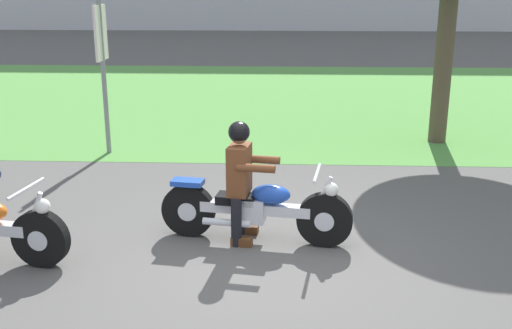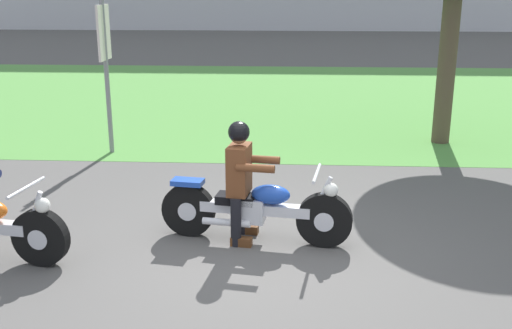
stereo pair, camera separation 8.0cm
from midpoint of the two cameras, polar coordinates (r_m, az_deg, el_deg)
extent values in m
plane|color=#565451|center=(6.48, 0.85, -9.17)|extent=(120.00, 120.00, 0.00)
cube|color=#549342|center=(15.68, 2.39, 6.36)|extent=(60.00, 12.00, 0.01)
cylinder|color=black|center=(6.77, 6.82, -5.25)|extent=(0.63, 0.21, 0.62)
cylinder|color=silver|center=(6.77, 6.82, -5.25)|extent=(0.24, 0.17, 0.22)
cylinder|color=black|center=(7.05, -6.07, -4.29)|extent=(0.63, 0.21, 0.62)
cylinder|color=silver|center=(7.05, -6.07, -4.29)|extent=(0.24, 0.17, 0.22)
cube|color=silver|center=(6.84, 0.24, -4.17)|extent=(1.27, 0.32, 0.12)
cube|color=silver|center=(6.85, -0.17, -4.29)|extent=(0.35, 0.28, 0.28)
ellipsoid|color=#1E47B2|center=(6.74, 1.74, -2.85)|extent=(0.47, 0.30, 0.22)
cube|color=black|center=(6.85, -1.57, -3.25)|extent=(0.47, 0.30, 0.10)
cube|color=#1E47B2|center=(6.94, -6.15, -1.66)|extent=(0.39, 0.25, 0.06)
cylinder|color=silver|center=(6.68, 6.46, -3.23)|extent=(0.26, 0.09, 0.53)
cylinder|color=silver|center=(6.59, 6.11, -0.84)|extent=(0.13, 0.66, 0.04)
sphere|color=white|center=(6.64, 7.44, -2.40)|extent=(0.16, 0.16, 0.16)
cylinder|color=silver|center=(6.82, -2.48, -5.49)|extent=(0.56, 0.16, 0.08)
cylinder|color=black|center=(7.08, -0.91, -4.39)|extent=(0.12, 0.12, 0.56)
cube|color=#593319|center=(7.15, -0.43, -6.15)|extent=(0.25, 0.13, 0.10)
cylinder|color=black|center=(6.75, -1.57, -5.47)|extent=(0.12, 0.12, 0.56)
cube|color=#593319|center=(6.83, -1.06, -7.30)|extent=(0.25, 0.13, 0.10)
cube|color=brown|center=(6.73, -1.26, -0.47)|extent=(0.27, 0.41, 0.56)
cylinder|color=brown|center=(6.82, 0.85, 0.47)|extent=(0.43, 0.15, 0.09)
cylinder|color=brown|center=(6.50, 0.29, -0.35)|extent=(0.43, 0.15, 0.09)
sphere|color=#996B4C|center=(6.62, -1.28, 2.84)|extent=(0.20, 0.20, 0.20)
sphere|color=black|center=(6.61, -1.28, 3.09)|extent=(0.24, 0.24, 0.24)
cylinder|color=black|center=(6.66, -19.37, -6.53)|extent=(0.63, 0.21, 0.62)
cylinder|color=silver|center=(6.66, -19.37, -6.53)|extent=(0.23, 0.17, 0.22)
cylinder|color=silver|center=(6.59, -19.95, -4.48)|extent=(0.26, 0.09, 0.53)
cylinder|color=silver|center=(6.53, -20.58, -2.06)|extent=(0.13, 0.66, 0.04)
sphere|color=white|center=(6.50, -19.22, -3.67)|extent=(0.16, 0.16, 0.16)
cylinder|color=brown|center=(11.49, 17.77, 8.74)|extent=(0.32, 0.32, 2.77)
cylinder|color=gray|center=(10.57, -13.71, 7.95)|extent=(0.08, 0.08, 2.60)
cube|color=silver|center=(10.48, -13.99, 12.00)|extent=(0.04, 0.60, 0.90)
camera|label=1|loc=(0.04, -89.67, 0.10)|focal=42.31mm
camera|label=2|loc=(0.04, 90.33, -0.10)|focal=42.31mm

